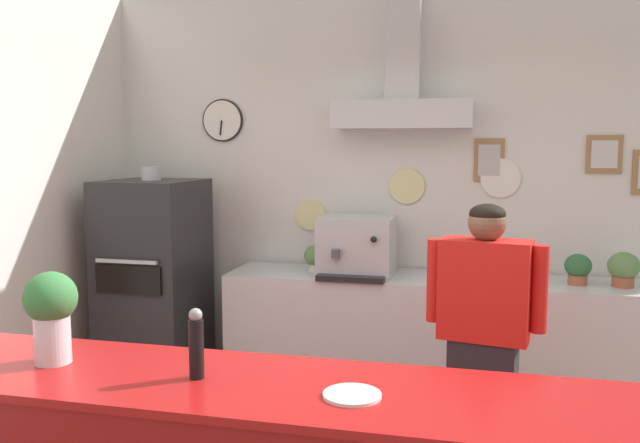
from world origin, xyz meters
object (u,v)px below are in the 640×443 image
object	(u,v)px
basil_vase	(51,314)
potted_sage	(624,268)
potted_rosemary	(578,268)
pepper_grinder	(196,344)
potted_thyme	(493,257)
espresso_machine	(357,246)
potted_oregano	(316,257)
pizza_oven	(154,286)
shop_worker	(484,344)
condiment_plate	(352,395)

from	to	relation	value
basil_vase	potted_sage	bearing A→B (deg)	44.33
potted_rosemary	basil_vase	bearing A→B (deg)	-132.18
potted_rosemary	pepper_grinder	xyz separation A→B (m)	(-1.63, -2.49, 0.11)
potted_sage	potted_thyme	bearing A→B (deg)	178.40
espresso_machine	pepper_grinder	bearing A→B (deg)	-92.97
potted_oregano	basil_vase	bearing A→B (deg)	-99.83
pizza_oven	potted_oregano	bearing A→B (deg)	10.91
basil_vase	potted_oregano	bearing A→B (deg)	80.17
potted_sage	potted_thyme	distance (m)	0.83
potted_rosemary	potted_sage	distance (m)	0.28
potted_sage	potted_oregano	distance (m)	2.09
potted_oregano	pepper_grinder	xyz separation A→B (m)	(0.18, -2.49, 0.11)
potted_oregano	potted_thyme	size ratio (longest dim) A/B	0.70
potted_oregano	potted_thyme	distance (m)	1.25
potted_sage	shop_worker	bearing A→B (deg)	-126.24
espresso_machine	pepper_grinder	size ratio (longest dim) A/B	2.08
potted_thyme	basil_vase	distance (m)	3.00
shop_worker	basil_vase	xyz separation A→B (m)	(-1.62, -1.24, 0.38)
shop_worker	potted_rosemary	distance (m)	1.39
shop_worker	potted_oregano	bearing A→B (deg)	-35.34
espresso_machine	potted_oregano	world-z (taller)	espresso_machine
shop_worker	potted_thyme	size ratio (longest dim) A/B	5.38
espresso_machine	condiment_plate	size ratio (longest dim) A/B	2.72
condiment_plate	pepper_grinder	bearing A→B (deg)	175.79
potted_thyme	pizza_oven	bearing A→B (deg)	-174.40
condiment_plate	potted_sage	bearing A→B (deg)	62.18
potted_sage	potted_rosemary	bearing A→B (deg)	178.06
pizza_oven	shop_worker	bearing A→B (deg)	-22.88
pizza_oven	potted_rosemary	distance (m)	3.01
potted_rosemary	potted_oregano	distance (m)	1.81
potted_sage	pizza_oven	bearing A→B (deg)	-176.23
shop_worker	potted_sage	xyz separation A→B (m)	(0.89, 1.22, 0.21)
espresso_machine	potted_sage	size ratio (longest dim) A/B	2.30
condiment_plate	pizza_oven	bearing A→B (deg)	130.08
pepper_grinder	condiment_plate	bearing A→B (deg)	-4.21
shop_worker	potted_oregano	world-z (taller)	shop_worker
pizza_oven	shop_worker	size ratio (longest dim) A/B	1.09
espresso_machine	potted_sage	world-z (taller)	espresso_machine
shop_worker	potted_thyme	xyz separation A→B (m)	(0.06, 1.24, 0.25)
espresso_machine	condiment_plate	xyz separation A→B (m)	(0.45, -2.52, -0.11)
pizza_oven	espresso_machine	world-z (taller)	pizza_oven
pizza_oven	potted_sage	world-z (taller)	pizza_oven
potted_sage	condiment_plate	world-z (taller)	potted_sage
espresso_machine	potted_thyme	xyz separation A→B (m)	(0.95, 0.02, -0.04)
potted_rosemary	potted_sage	size ratio (longest dim) A/B	0.89
basil_vase	condiment_plate	world-z (taller)	basil_vase
pepper_grinder	condiment_plate	size ratio (longest dim) A/B	1.31
potted_oregano	condiment_plate	size ratio (longest dim) A/B	1.03
potted_sage	basil_vase	distance (m)	3.52
pizza_oven	potted_thyme	size ratio (longest dim) A/B	5.85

